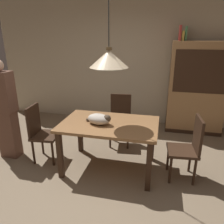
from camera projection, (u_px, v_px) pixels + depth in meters
ground at (99, 189)px, 2.93m from camera, size 10.00×10.00×0.00m
back_wall at (131, 59)px, 4.87m from camera, size 6.40×0.10×2.90m
dining_table at (109, 129)px, 3.20m from camera, size 1.40×0.90×0.75m
chair_far_back at (120, 117)px, 4.05m from camera, size 0.44×0.44×0.93m
chair_left_side at (41, 131)px, 3.48m from camera, size 0.44×0.44×0.93m
chair_right_side at (189, 146)px, 3.01m from camera, size 0.44×0.44×0.93m
cat_sleeping at (100, 119)px, 3.10m from camera, size 0.40×0.30×0.16m
pendant_lamp at (109, 59)px, 2.86m from camera, size 0.52×0.52×1.30m
hutch_bookcase at (196, 90)px, 4.45m from camera, size 1.12×0.45×1.85m
book_red_tall at (180, 33)px, 4.18m from camera, size 0.04×0.22×0.28m
book_yellow_short at (183, 36)px, 4.18m from camera, size 0.04×0.20×0.18m
book_green_slim at (186, 34)px, 4.16m from camera, size 0.03×0.20×0.26m
person_standing at (5, 110)px, 3.49m from camera, size 0.36×0.22×1.62m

